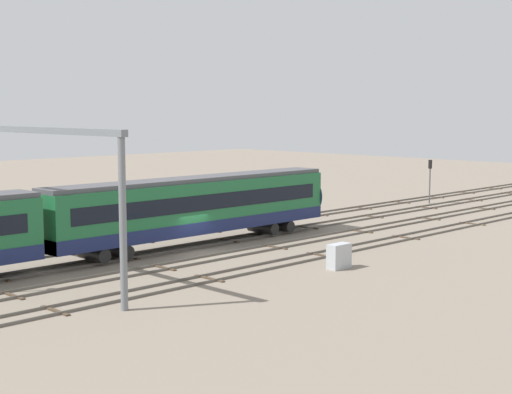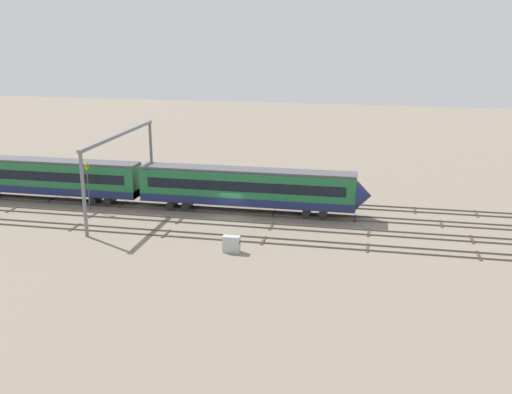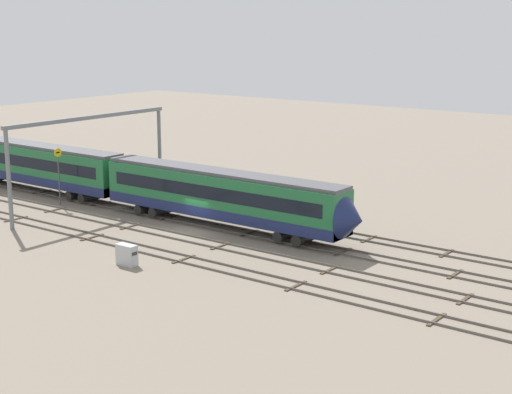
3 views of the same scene
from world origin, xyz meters
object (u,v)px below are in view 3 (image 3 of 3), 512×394
at_px(speed_sign_near_foreground, 59,169).
at_px(relay_cabinet, 127,255).
at_px(overhead_gantry, 90,139).
at_px(signal_light_trackside_departure, 53,159).

distance_m(speed_sign_near_foreground, relay_cabinet, 21.22).
xyz_separation_m(overhead_gantry, signal_light_trackside_departure, (-11.17, 4.52, -3.68)).
distance_m(overhead_gantry, relay_cabinet, 19.10).
relative_size(overhead_gantry, relay_cabinet, 11.60).
bearing_deg(overhead_gantry, signal_light_trackside_departure, 157.96).
height_order(signal_light_trackside_departure, relay_cabinet, signal_light_trackside_departure).
bearing_deg(signal_light_trackside_departure, relay_cabinet, -29.40).
xyz_separation_m(signal_light_trackside_departure, relay_cabinet, (26.20, -14.77, -2.15)).
bearing_deg(speed_sign_near_foreground, signal_light_trackside_departure, 144.23).
bearing_deg(speed_sign_near_foreground, overhead_gantry, 12.00).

